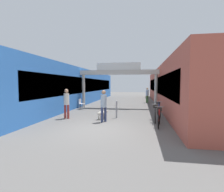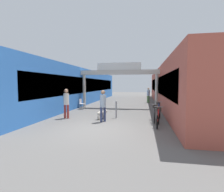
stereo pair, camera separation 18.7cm
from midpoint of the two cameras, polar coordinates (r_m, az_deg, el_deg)
name	(u,v)px [view 1 (the left image)]	position (r m, az deg, el deg)	size (l,w,h in m)	color
ground_plane	(97,129)	(8.55, -5.49, -10.65)	(80.00, 80.00, 0.00)	#605E5B
storefront_left	(78,87)	(20.33, -11.37, 2.99)	(3.00, 26.00, 3.73)	blue
storefront_right	(171,87)	(19.22, 18.36, 2.83)	(3.00, 26.00, 3.73)	#B25142
arcade_sign_gateway	(118,76)	(16.00, 1.80, 6.56)	(7.40, 0.47, 4.07)	beige
pedestrian_with_dog	(104,104)	(9.88, -3.28, -2.50)	(0.48, 0.48, 1.81)	navy
pedestrian_companion	(66,101)	(11.25, -15.11, -1.73)	(0.42, 0.42, 1.85)	#99332D
pedestrian_carrying_crate	(147,94)	(20.64, 11.18, 0.62)	(0.48, 0.48, 1.75)	#4C7F47
dog_on_leash	(103,113)	(10.81, -3.51, -5.60)	(0.67, 0.80, 0.58)	beige
bicycle_red_nearest	(159,118)	(9.29, 14.57, -6.82)	(0.46, 1.68, 0.98)	black
bicycle_black_second	(155,114)	(10.43, 13.40, -5.64)	(0.46, 1.69, 0.98)	black
bicycle_blue_third	(159,110)	(11.86, 14.59, -4.52)	(0.46, 1.69, 0.98)	black
bollard_post_metal	(117,109)	(11.10, 1.01, -4.33)	(0.10, 0.10, 1.10)	gray
cafe_chair_aluminium_nearer	(81,103)	(15.18, -10.43, -2.26)	(0.43, 0.43, 0.89)	gray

